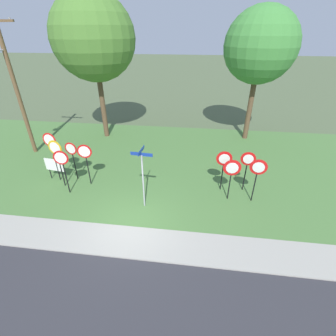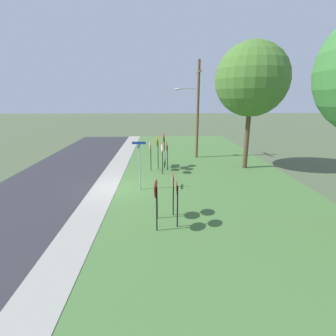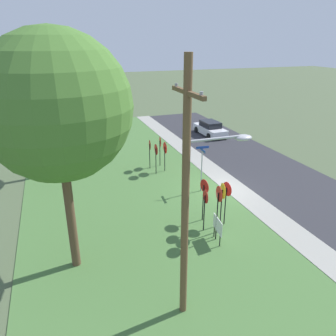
% 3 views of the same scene
% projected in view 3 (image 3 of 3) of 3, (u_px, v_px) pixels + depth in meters
% --- Properties ---
extents(ground_plane, '(160.00, 160.00, 0.00)m').
position_uv_depth(ground_plane, '(224.00, 190.00, 20.72)').
color(ground_plane, '#4C5B3D').
extents(road_asphalt, '(44.00, 6.40, 0.01)m').
position_uv_depth(road_asphalt, '(286.00, 180.00, 22.23)').
color(road_asphalt, '#2D2D33').
rests_on(road_asphalt, ground_plane).
extents(sidewalk_strip, '(44.00, 1.60, 0.06)m').
position_uv_depth(sidewalk_strip, '(235.00, 188.00, 20.96)').
color(sidewalk_strip, '#99968C').
rests_on(sidewalk_strip, ground_plane).
extents(grass_median, '(44.00, 12.00, 0.04)m').
position_uv_depth(grass_median, '(132.00, 205.00, 18.83)').
color(grass_median, '#477038').
rests_on(grass_median, ground_plane).
extents(stop_sign_near_left, '(0.76, 0.17, 2.62)m').
position_uv_depth(stop_sign_near_left, '(222.00, 197.00, 15.51)').
color(stop_sign_near_left, black).
rests_on(stop_sign_near_left, grass_median).
extents(stop_sign_near_right, '(0.67, 0.12, 2.21)m').
position_uv_depth(stop_sign_near_right, '(205.00, 202.00, 15.73)').
color(stop_sign_near_right, black).
rests_on(stop_sign_near_right, grass_median).
extents(stop_sign_far_left, '(0.74, 0.12, 2.78)m').
position_uv_depth(stop_sign_far_left, '(218.00, 201.00, 14.83)').
color(stop_sign_far_left, black).
rests_on(stop_sign_far_left, grass_median).
extents(stop_sign_far_center, '(0.72, 0.12, 2.37)m').
position_uv_depth(stop_sign_far_center, '(227.00, 194.00, 16.22)').
color(stop_sign_far_center, black).
rests_on(stop_sign_far_center, grass_median).
extents(stop_sign_far_right, '(0.73, 0.13, 2.32)m').
position_uv_depth(stop_sign_far_right, '(204.00, 191.00, 16.63)').
color(stop_sign_far_right, black).
rests_on(stop_sign_far_right, grass_median).
extents(yield_sign_near_left, '(0.72, 0.12, 2.18)m').
position_uv_depth(yield_sign_near_left, '(150.00, 148.00, 23.53)').
color(yield_sign_near_left, black).
rests_on(yield_sign_near_left, grass_median).
extents(yield_sign_near_right, '(0.82, 0.10, 2.17)m').
position_uv_depth(yield_sign_near_right, '(165.00, 150.00, 23.07)').
color(yield_sign_near_right, black).
rests_on(yield_sign_near_right, grass_median).
extents(yield_sign_far_left, '(0.77, 0.10, 2.20)m').
position_uv_depth(yield_sign_far_left, '(156.00, 152.00, 22.56)').
color(yield_sign_far_left, black).
rests_on(yield_sign_far_left, grass_median).
extents(yield_sign_far_right, '(0.77, 0.15, 2.27)m').
position_uv_depth(yield_sign_far_right, '(160.00, 144.00, 24.03)').
color(yield_sign_far_right, black).
rests_on(yield_sign_far_right, grass_median).
extents(street_name_post, '(0.96, 0.81, 2.96)m').
position_uv_depth(street_name_post, '(202.00, 165.00, 19.89)').
color(street_name_post, '#9EA0A8').
rests_on(street_name_post, grass_median).
extents(utility_pole, '(2.10, 2.27, 8.63)m').
position_uv_depth(utility_pole, '(190.00, 190.00, 9.85)').
color(utility_pole, brown).
rests_on(utility_pole, grass_median).
extents(notice_board, '(1.09, 0.18, 1.25)m').
position_uv_depth(notice_board, '(218.00, 226.00, 15.10)').
color(notice_board, black).
rests_on(notice_board, grass_median).
extents(oak_tree_left, '(5.39, 5.39, 9.42)m').
position_uv_depth(oak_tree_left, '(57.00, 107.00, 11.39)').
color(oak_tree_left, brown).
rests_on(oak_tree_left, grass_median).
extents(oak_tree_right, '(4.65, 4.65, 8.62)m').
position_uv_depth(oak_tree_right, '(36.00, 84.00, 20.58)').
color(oak_tree_right, brown).
rests_on(oak_tree_right, grass_median).
extents(parked_sedan_distant, '(4.34, 2.02, 1.39)m').
position_uv_depth(parked_sedan_distant, '(210.00, 129.00, 32.36)').
color(parked_sedan_distant, silver).
rests_on(parked_sedan_distant, road_asphalt).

